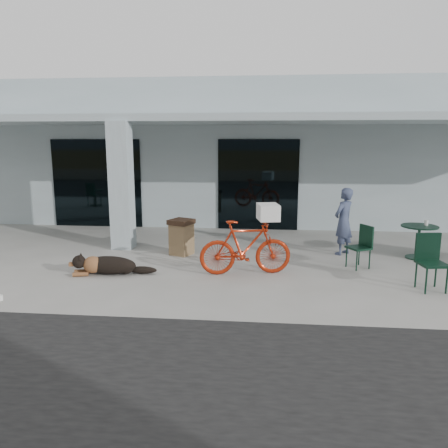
# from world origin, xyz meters

# --- Properties ---
(ground) EXTENTS (80.00, 80.00, 0.00)m
(ground) POSITION_xyz_m (0.00, 0.00, 0.00)
(ground) COLOR #A5A29B
(ground) RESTS_ON ground
(building) EXTENTS (22.00, 7.00, 4.50)m
(building) POSITION_xyz_m (0.00, 8.50, 2.25)
(building) COLOR #B0C0C7
(building) RESTS_ON ground
(storefront_glass_left) EXTENTS (2.80, 0.06, 2.70)m
(storefront_glass_left) POSITION_xyz_m (-3.20, 4.98, 1.35)
(storefront_glass_left) COLOR black
(storefront_glass_left) RESTS_ON ground
(storefront_glass_right) EXTENTS (2.40, 0.06, 2.70)m
(storefront_glass_right) POSITION_xyz_m (1.80, 4.98, 1.35)
(storefront_glass_right) COLOR black
(storefront_glass_right) RESTS_ON ground
(column) EXTENTS (0.50, 0.50, 3.12)m
(column) POSITION_xyz_m (-1.50, 2.30, 1.56)
(column) COLOR #B0C0C7
(column) RESTS_ON ground
(overhang) EXTENTS (22.00, 2.80, 0.18)m
(overhang) POSITION_xyz_m (0.00, 3.60, 3.21)
(overhang) COLOR #B0C0C7
(overhang) RESTS_ON column
(bicycle) EXTENTS (1.92, 0.87, 1.11)m
(bicycle) POSITION_xyz_m (1.66, 0.40, 0.56)
(bicycle) COLOR #B0280E
(bicycle) RESTS_ON ground
(laundry_basket) EXTENTS (0.49, 0.60, 0.32)m
(laundry_basket) POSITION_xyz_m (2.10, 0.49, 1.27)
(laundry_basket) COLOR white
(laundry_basket) RESTS_ON bicycle
(dog) EXTENTS (1.35, 0.72, 0.43)m
(dog) POSITION_xyz_m (-1.08, 0.11, 0.21)
(dog) COLOR black
(dog) RESTS_ON ground
(cup_near_dog) EXTENTS (0.09, 0.09, 0.10)m
(cup_near_dog) POSITION_xyz_m (-2.40, -1.50, 0.05)
(cup_near_dog) COLOR white
(cup_near_dog) RESTS_ON ground
(cafe_table_far) EXTENTS (0.92, 0.92, 0.76)m
(cafe_table_far) POSITION_xyz_m (5.55, 2.00, 0.38)
(cafe_table_far) COLOR #103021
(cafe_table_far) RESTS_ON ground
(cafe_chair_far_a) EXTENTS (0.53, 0.57, 1.02)m
(cafe_chair_far_a) POSITION_xyz_m (5.05, -0.25, 0.51)
(cafe_chair_far_a) COLOR #103021
(cafe_chair_far_a) RESTS_ON ground
(cafe_chair_far_b) EXTENTS (0.59, 0.58, 0.91)m
(cafe_chair_far_b) POSITION_xyz_m (4.02, 1.06, 0.46)
(cafe_chair_far_b) COLOR #103021
(cafe_chair_far_b) RESTS_ON ground
(person) EXTENTS (0.67, 0.68, 1.59)m
(person) POSITION_xyz_m (3.88, 2.20, 0.79)
(person) COLOR #394360
(person) RESTS_ON ground
(cup_on_table) EXTENTS (0.10, 0.10, 0.12)m
(cup_on_table) POSITION_xyz_m (5.71, 2.08, 0.82)
(cup_on_table) COLOR white
(cup_on_table) RESTS_ON cafe_table_far
(trash_receptacle) EXTENTS (0.65, 0.65, 0.85)m
(trash_receptacle) POSITION_xyz_m (0.08, 1.80, 0.42)
(trash_receptacle) COLOR brown
(trash_receptacle) RESTS_ON ground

